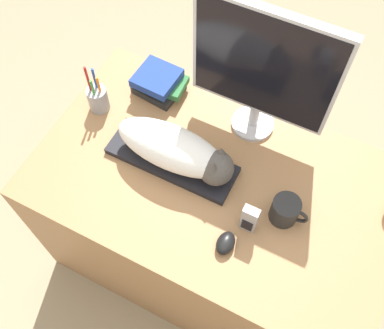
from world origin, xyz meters
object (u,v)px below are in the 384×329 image
cat (179,151)px  coffee_mug (286,211)px  phone (249,219)px  book_stack (159,82)px  monitor (263,69)px  computer_mouse (226,243)px  pen_cup (98,98)px  keyboard (172,160)px

cat → coffee_mug: 0.40m
phone → book_stack: size_ratio=0.65×
coffee_mug → book_stack: bearing=155.6°
monitor → phone: monitor is taller
cat → computer_mouse: cat is taller
coffee_mug → monitor: bearing=128.9°
pen_cup → book_stack: pen_cup is taller
coffee_mug → phone: (-0.09, -0.09, 0.01)m
computer_mouse → keyboard: bearing=146.6°
keyboard → phone: (0.33, -0.11, 0.05)m
computer_mouse → coffee_mug: 0.22m
cat → computer_mouse: (0.26, -0.19, -0.07)m
cat → monitor: size_ratio=0.81×
phone → cat: bearing=160.8°
computer_mouse → book_stack: bearing=137.1°
monitor → book_stack: monitor is taller
cat → computer_mouse: 0.34m
book_stack → keyboard: bearing=-53.2°
computer_mouse → book_stack: (-0.49, 0.45, 0.03)m
cat → monitor: (0.16, 0.27, 0.21)m
monitor → phone: bearing=-69.1°
keyboard → pen_cup: bearing=166.0°
monitor → pen_cup: bearing=-161.4°
keyboard → computer_mouse: size_ratio=5.65×
keyboard → pen_cup: (-0.35, 0.09, 0.04)m
pen_cup → computer_mouse: bearing=-23.5°
keyboard → monitor: bearing=55.1°
coffee_mug → cat: bearing=177.2°
keyboard → coffee_mug: (0.42, -0.02, 0.04)m
book_stack → cat: bearing=-49.2°
pen_cup → monitor: bearing=18.6°
monitor → cat: bearing=-120.5°
pen_cup → keyboard: bearing=-14.0°
computer_mouse → phone: bearing=67.4°
monitor → coffee_mug: monitor is taller
keyboard → coffee_mug: size_ratio=3.69×
cat → coffee_mug: size_ratio=3.43×
keyboard → coffee_mug: bearing=-2.6°
cat → book_stack: bearing=130.8°
cat → book_stack: 0.35m
cat → book_stack: size_ratio=2.17×
computer_mouse → pen_cup: 0.71m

